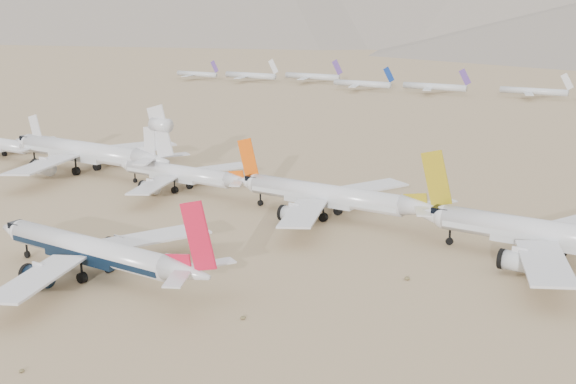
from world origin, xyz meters
name	(u,v)px	position (x,y,z in m)	size (l,w,h in m)	color
ground	(122,289)	(0.00, 0.00, 0.00)	(7000.00, 7000.00, 0.00)	#967A57
main_airliner	(97,252)	(-7.29, 1.48, 4.84)	(49.87, 48.71, 17.60)	silver
row2_navy_widebody	(562,237)	(58.26, 53.76, 5.40)	(54.36, 53.16, 19.34)	silver
row2_gold_tail	(334,197)	(7.69, 57.42, 5.16)	(51.86, 50.72, 18.46)	silver
row2_orange_tail	(183,174)	(-38.04, 58.18, 4.55)	(45.43, 44.44, 16.20)	silver
row2_white_trijet	(89,152)	(-75.48, 59.60, 6.41)	(62.50, 61.08, 22.15)	silver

